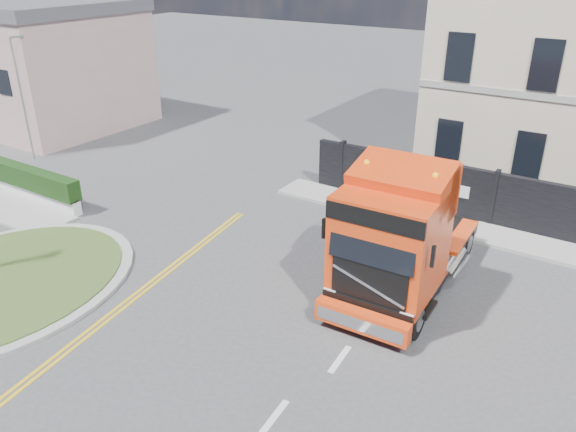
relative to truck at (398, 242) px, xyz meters
The scene contains 8 objects.
ground 4.44m from the truck, 136.45° to the right, with size 120.00×120.00×0.00m, color #424244.
hedge_wall 16.04m from the truck, behind, with size 8.00×0.55×1.35m.
seaside_bldg_pink 23.80m from the truck, 164.89° to the left, with size 8.00×8.00×6.00m, color #C4A099.
seaside_bldg_cream 32.02m from the truck, 165.16° to the left, with size 9.00×8.00×5.00m, color beige.
hoarding_fence 7.21m from the truck, 59.83° to the left, with size 18.80×0.25×2.00m.
pavement_far 6.35m from the truck, 60.06° to the left, with size 20.00×1.60×0.12m, color #989893.
truck is the anchor object (origin of this frame).
lamppost_slim 19.09m from the truck, behind, with size 0.23×0.46×5.63m.
Camera 1 is at (7.72, -10.09, 8.89)m, focal length 35.00 mm.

